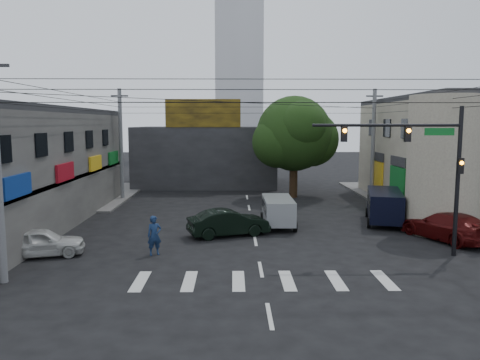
{
  "coord_description": "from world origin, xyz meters",
  "views": [
    {
      "loc": [
        -1.22,
        -22.93,
        6.42
      ],
      "look_at": [
        -0.81,
        4.0,
        3.11
      ],
      "focal_mm": 35.0,
      "sensor_mm": 36.0,
      "label": 1
    }
  ],
  "objects_px": {
    "street_tree": "(294,134)",
    "traffic_officer": "(154,235)",
    "navy_van": "(384,207)",
    "dark_sedan": "(229,223)",
    "maroon_sedan": "(446,226)",
    "utility_pole_far_right": "(373,145)",
    "traffic_gantry": "(424,157)",
    "silver_minivan": "(278,212)",
    "utility_pole_far_left": "(121,145)",
    "white_compact": "(41,242)"
  },
  "relations": [
    {
      "from": "street_tree",
      "to": "white_compact",
      "type": "relative_size",
      "value": 2.01
    },
    {
      "from": "maroon_sedan",
      "to": "utility_pole_far_right",
      "type": "bearing_deg",
      "value": -113.31
    },
    {
      "from": "traffic_gantry",
      "to": "silver_minivan",
      "type": "distance_m",
      "value": 9.86
    },
    {
      "from": "white_compact",
      "to": "maroon_sedan",
      "type": "bearing_deg",
      "value": -97.12
    },
    {
      "from": "utility_pole_far_right",
      "to": "navy_van",
      "type": "xyz_separation_m",
      "value": [
        -1.99,
        -9.52,
        -3.56
      ]
    },
    {
      "from": "utility_pole_far_left",
      "to": "utility_pole_far_right",
      "type": "bearing_deg",
      "value": 0.0
    },
    {
      "from": "street_tree",
      "to": "traffic_officer",
      "type": "bearing_deg",
      "value": -117.18
    },
    {
      "from": "street_tree",
      "to": "silver_minivan",
      "type": "relative_size",
      "value": 2.09
    },
    {
      "from": "traffic_gantry",
      "to": "maroon_sedan",
      "type": "distance_m",
      "value": 5.72
    },
    {
      "from": "utility_pole_far_right",
      "to": "white_compact",
      "type": "height_order",
      "value": "utility_pole_far_right"
    },
    {
      "from": "utility_pole_far_right",
      "to": "silver_minivan",
      "type": "distance_m",
      "value": 14.25
    },
    {
      "from": "utility_pole_far_right",
      "to": "white_compact",
      "type": "bearing_deg",
      "value": -141.36
    },
    {
      "from": "street_tree",
      "to": "traffic_officer",
      "type": "distance_m",
      "value": 20.32
    },
    {
      "from": "navy_van",
      "to": "utility_pole_far_left",
      "type": "bearing_deg",
      "value": 77.71
    },
    {
      "from": "utility_pole_far_right",
      "to": "silver_minivan",
      "type": "height_order",
      "value": "utility_pole_far_right"
    },
    {
      "from": "dark_sedan",
      "to": "maroon_sedan",
      "type": "relative_size",
      "value": 0.83
    },
    {
      "from": "maroon_sedan",
      "to": "traffic_gantry",
      "type": "bearing_deg",
      "value": 25.33
    },
    {
      "from": "utility_pole_far_right",
      "to": "traffic_officer",
      "type": "height_order",
      "value": "utility_pole_far_right"
    },
    {
      "from": "utility_pole_far_right",
      "to": "navy_van",
      "type": "bearing_deg",
      "value": -101.82
    },
    {
      "from": "white_compact",
      "to": "navy_van",
      "type": "bearing_deg",
      "value": -83.86
    },
    {
      "from": "silver_minivan",
      "to": "maroon_sedan",
      "type": "bearing_deg",
      "value": -111.54
    },
    {
      "from": "traffic_gantry",
      "to": "white_compact",
      "type": "xyz_separation_m",
      "value": [
        -18.32,
        0.21,
        -4.14
      ]
    },
    {
      "from": "street_tree",
      "to": "traffic_gantry",
      "type": "relative_size",
      "value": 1.21
    },
    {
      "from": "white_compact",
      "to": "traffic_gantry",
      "type": "bearing_deg",
      "value": -105.45
    },
    {
      "from": "traffic_gantry",
      "to": "utility_pole_far_left",
      "type": "relative_size",
      "value": 0.78
    },
    {
      "from": "maroon_sedan",
      "to": "silver_minivan",
      "type": "bearing_deg",
      "value": -44.68
    },
    {
      "from": "white_compact",
      "to": "utility_pole_far_left",
      "type": "bearing_deg",
      "value": -14.78
    },
    {
      "from": "dark_sedan",
      "to": "white_compact",
      "type": "distance_m",
      "value": 9.87
    },
    {
      "from": "street_tree",
      "to": "maroon_sedan",
      "type": "distance_m",
      "value": 16.98
    },
    {
      "from": "white_compact",
      "to": "maroon_sedan",
      "type": "xyz_separation_m",
      "value": [
        21.0,
        2.83,
        0.1
      ]
    },
    {
      "from": "utility_pole_far_left",
      "to": "traffic_officer",
      "type": "relative_size",
      "value": 4.76
    },
    {
      "from": "navy_van",
      "to": "dark_sedan",
      "type": "bearing_deg",
      "value": 122.47
    },
    {
      "from": "utility_pole_far_right",
      "to": "silver_minivan",
      "type": "bearing_deg",
      "value": -130.43
    },
    {
      "from": "dark_sedan",
      "to": "maroon_sedan",
      "type": "bearing_deg",
      "value": -113.97
    },
    {
      "from": "traffic_officer",
      "to": "maroon_sedan",
      "type": "bearing_deg",
      "value": -15.15
    },
    {
      "from": "white_compact",
      "to": "navy_van",
      "type": "distance_m",
      "value": 20.35
    },
    {
      "from": "utility_pole_far_left",
      "to": "traffic_officer",
      "type": "bearing_deg",
      "value": -71.85
    },
    {
      "from": "dark_sedan",
      "to": "maroon_sedan",
      "type": "xyz_separation_m",
      "value": [
        11.98,
        -1.17,
        0.03
      ]
    },
    {
      "from": "white_compact",
      "to": "navy_van",
      "type": "relative_size",
      "value": 0.78
    },
    {
      "from": "utility_pole_far_right",
      "to": "dark_sedan",
      "type": "bearing_deg",
      "value": -133.1
    },
    {
      "from": "dark_sedan",
      "to": "navy_van",
      "type": "relative_size",
      "value": 0.88
    },
    {
      "from": "street_tree",
      "to": "maroon_sedan",
      "type": "xyz_separation_m",
      "value": [
        6.5,
        -14.96,
        -4.69
      ]
    },
    {
      "from": "traffic_gantry",
      "to": "maroon_sedan",
      "type": "relative_size",
      "value": 1.23
    },
    {
      "from": "street_tree",
      "to": "navy_van",
      "type": "height_order",
      "value": "street_tree"
    },
    {
      "from": "utility_pole_far_right",
      "to": "maroon_sedan",
      "type": "height_order",
      "value": "utility_pole_far_right"
    },
    {
      "from": "white_compact",
      "to": "traffic_officer",
      "type": "relative_size",
      "value": 2.24
    },
    {
      "from": "maroon_sedan",
      "to": "silver_minivan",
      "type": "relative_size",
      "value": 1.41
    },
    {
      "from": "street_tree",
      "to": "navy_van",
      "type": "relative_size",
      "value": 1.57
    },
    {
      "from": "traffic_gantry",
      "to": "traffic_officer",
      "type": "distance_m",
      "value": 13.45
    },
    {
      "from": "utility_pole_far_left",
      "to": "white_compact",
      "type": "bearing_deg",
      "value": -90.0
    }
  ]
}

